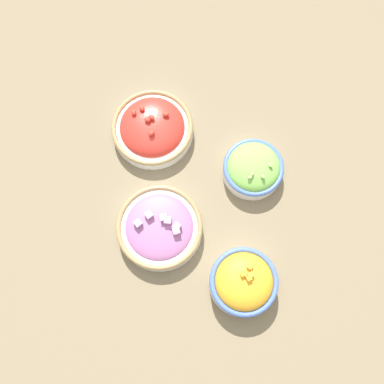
% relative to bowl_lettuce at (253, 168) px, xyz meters
% --- Properties ---
extents(ground_plane, '(3.00, 3.00, 0.00)m').
position_rel_bowl_lettuce_xyz_m(ground_plane, '(-0.08, 0.13, -0.03)').
color(ground_plane, '#75664C').
extents(bowl_lettuce, '(0.14, 0.14, 0.07)m').
position_rel_bowl_lettuce_xyz_m(bowl_lettuce, '(0.00, 0.00, 0.00)').
color(bowl_lettuce, silver).
rests_on(bowl_lettuce, ground_plane).
extents(bowl_red_onion, '(0.20, 0.20, 0.06)m').
position_rel_bowl_lettuce_xyz_m(bowl_red_onion, '(-0.18, 0.19, -0.00)').
color(bowl_red_onion, white).
rests_on(bowl_red_onion, ground_plane).
extents(bowl_cherry_tomatoes, '(0.20, 0.20, 0.07)m').
position_rel_bowl_lettuce_xyz_m(bowl_cherry_tomatoes, '(0.07, 0.26, -0.00)').
color(bowl_cherry_tomatoes, silver).
rests_on(bowl_cherry_tomatoes, ground_plane).
extents(bowl_squash, '(0.15, 0.15, 0.09)m').
position_rel_bowl_lettuce_xyz_m(bowl_squash, '(-0.27, -0.01, 0.01)').
color(bowl_squash, silver).
rests_on(bowl_squash, ground_plane).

